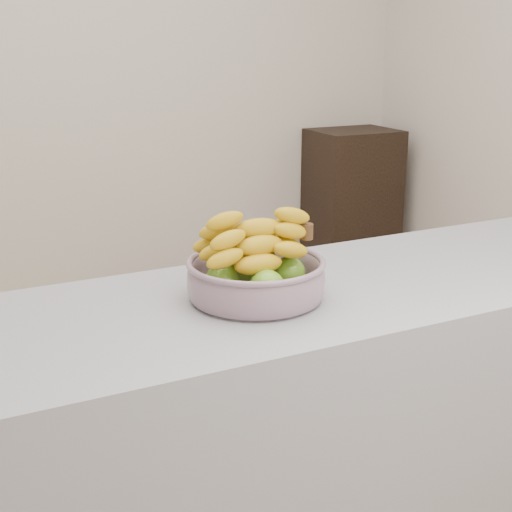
{
  "coord_description": "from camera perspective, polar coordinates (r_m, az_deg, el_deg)",
  "views": [
    {
      "loc": [
        -0.87,
        -1.88,
        1.47
      ],
      "look_at": [
        -0.19,
        -0.52,
        1.0
      ],
      "focal_mm": 50.0,
      "sensor_mm": 36.0,
      "label": 1
    }
  ],
  "objects": [
    {
      "name": "ground",
      "position": [
        2.54,
        -1.49,
        -18.19
      ],
      "size": [
        4.0,
        4.0,
        0.0
      ],
      "primitive_type": "plane",
      "color": "tan",
      "rests_on": "ground"
    },
    {
      "name": "counter",
      "position": [
        1.9,
        5.39,
        -15.24
      ],
      "size": [
        2.0,
        0.6,
        0.9
      ],
      "primitive_type": "cube",
      "color": "#9E9FA6",
      "rests_on": "ground"
    },
    {
      "name": "cabinet",
      "position": [
        4.55,
        7.65,
        4.21
      ],
      "size": [
        0.52,
        0.42,
        0.92
      ],
      "primitive_type": "cube",
      "rotation": [
        0.0,
        0.0,
        -0.02
      ],
      "color": "black",
      "rests_on": "ground"
    },
    {
      "name": "fruit_bowl",
      "position": [
        1.59,
        -0.01,
        -1.4
      ],
      "size": [
        0.31,
        0.31,
        0.19
      ],
      "rotation": [
        0.0,
        0.0,
        -0.16
      ],
      "color": "#92A1AF",
      "rests_on": "counter"
    }
  ]
}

